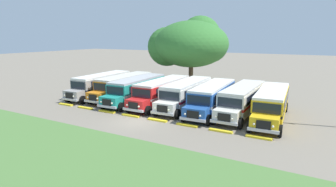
# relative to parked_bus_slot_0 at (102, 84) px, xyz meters

# --- Properties ---
(ground_plane) EXTENTS (220.00, 220.00, 0.00)m
(ground_plane) POSITION_rel_parked_bus_slot_0_xyz_m (10.87, -7.32, -1.58)
(ground_plane) COLOR slate
(foreground_grass_strip) EXTENTS (80.00, 11.83, 0.01)m
(foreground_grass_strip) POSITION_rel_parked_bus_slot_0_xyz_m (10.87, -16.83, -1.58)
(foreground_grass_strip) COLOR #4C7538
(foreground_grass_strip) RESTS_ON ground_plane
(parked_bus_slot_0) EXTENTS (3.11, 10.90, 2.82)m
(parked_bus_slot_0) POSITION_rel_parked_bus_slot_0_xyz_m (0.00, 0.00, 0.00)
(parked_bus_slot_0) COLOR #9E9993
(parked_bus_slot_0) RESTS_ON ground_plane
(parked_bus_slot_1) EXTENTS (2.88, 10.86, 2.82)m
(parked_bus_slot_1) POSITION_rel_parked_bus_slot_0_xyz_m (3.29, 0.51, 0.00)
(parked_bus_slot_1) COLOR orange
(parked_bus_slot_1) RESTS_ON ground_plane
(parked_bus_slot_2) EXTENTS (3.08, 10.89, 2.82)m
(parked_bus_slot_2) POSITION_rel_parked_bus_slot_0_xyz_m (6.02, -0.42, 0.00)
(parked_bus_slot_2) COLOR teal
(parked_bus_slot_2) RESTS_ON ground_plane
(parked_bus_slot_3) EXTENTS (2.76, 10.85, 2.82)m
(parked_bus_slot_3) POSITION_rel_parked_bus_slot_0_xyz_m (9.43, -0.18, 0.00)
(parked_bus_slot_3) COLOR red
(parked_bus_slot_3) RESTS_ON ground_plane
(parked_bus_slot_4) EXTENTS (3.03, 10.89, 2.82)m
(parked_bus_slot_4) POSITION_rel_parked_bus_slot_0_xyz_m (12.40, 0.14, 0.00)
(parked_bus_slot_4) COLOR silver
(parked_bus_slot_4) RESTS_ON ground_plane
(parked_bus_slot_5) EXTENTS (3.24, 10.92, 2.82)m
(parked_bus_slot_5) POSITION_rel_parked_bus_slot_0_xyz_m (15.60, -0.26, 0.00)
(parked_bus_slot_5) COLOR #23519E
(parked_bus_slot_5) RESTS_ON ground_plane
(parked_bus_slot_6) EXTENTS (2.71, 10.84, 2.82)m
(parked_bus_slot_6) POSITION_rel_parked_bus_slot_0_xyz_m (18.64, 0.27, 0.00)
(parked_bus_slot_6) COLOR silver
(parked_bus_slot_6) RESTS_ON ground_plane
(parked_bus_slot_7) EXTENTS (3.28, 10.93, 2.82)m
(parked_bus_slot_7) POSITION_rel_parked_bus_slot_0_xyz_m (21.55, -0.20, 0.00)
(parked_bus_slot_7) COLOR yellow
(parked_bus_slot_7) RESTS_ON ground_plane
(curb_wheelstop_0) EXTENTS (2.00, 0.36, 0.15)m
(curb_wheelstop_0) POSITION_rel_parked_bus_slot_0_xyz_m (0.06, -6.14, -1.51)
(curb_wheelstop_0) COLOR yellow
(curb_wheelstop_0) RESTS_ON ground_plane
(curb_wheelstop_1) EXTENTS (2.00, 0.36, 0.15)m
(curb_wheelstop_1) POSITION_rel_parked_bus_slot_0_xyz_m (3.15, -6.14, -1.51)
(curb_wheelstop_1) COLOR yellow
(curb_wheelstop_1) RESTS_ON ground_plane
(curb_wheelstop_2) EXTENTS (2.00, 0.36, 0.15)m
(curb_wheelstop_2) POSITION_rel_parked_bus_slot_0_xyz_m (6.24, -6.14, -1.51)
(curb_wheelstop_2) COLOR yellow
(curb_wheelstop_2) RESTS_ON ground_plane
(curb_wheelstop_3) EXTENTS (2.00, 0.36, 0.15)m
(curb_wheelstop_3) POSITION_rel_parked_bus_slot_0_xyz_m (9.33, -6.14, -1.51)
(curb_wheelstop_3) COLOR yellow
(curb_wheelstop_3) RESTS_ON ground_plane
(curb_wheelstop_4) EXTENTS (2.00, 0.36, 0.15)m
(curb_wheelstop_4) POSITION_rel_parked_bus_slot_0_xyz_m (12.42, -6.14, -1.51)
(curb_wheelstop_4) COLOR yellow
(curb_wheelstop_4) RESTS_ON ground_plane
(curb_wheelstop_5) EXTENTS (2.00, 0.36, 0.15)m
(curb_wheelstop_5) POSITION_rel_parked_bus_slot_0_xyz_m (15.51, -6.14, -1.51)
(curb_wheelstop_5) COLOR yellow
(curb_wheelstop_5) RESTS_ON ground_plane
(curb_wheelstop_6) EXTENTS (2.00, 0.36, 0.15)m
(curb_wheelstop_6) POSITION_rel_parked_bus_slot_0_xyz_m (18.60, -6.14, -1.51)
(curb_wheelstop_6) COLOR yellow
(curb_wheelstop_6) RESTS_ON ground_plane
(curb_wheelstop_7) EXTENTS (2.00, 0.36, 0.15)m
(curb_wheelstop_7) POSITION_rel_parked_bus_slot_0_xyz_m (21.69, -6.14, -1.51)
(curb_wheelstop_7) COLOR yellow
(curb_wheelstop_7) RESTS_ON ground_plane
(broad_shade_tree) EXTENTS (12.32, 12.56, 11.03)m
(broad_shade_tree) POSITION_rel_parked_bus_slot_0_xyz_m (7.24, 12.59, 5.14)
(broad_shade_tree) COLOR brown
(broad_shade_tree) RESTS_ON ground_plane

